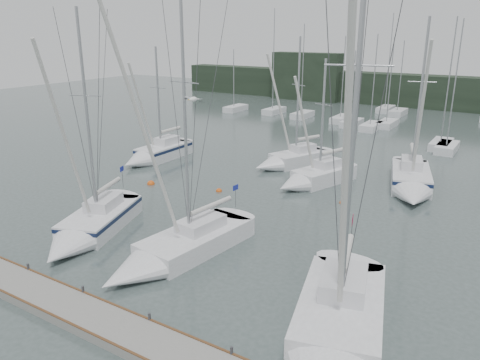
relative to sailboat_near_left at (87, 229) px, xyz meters
The scene contains 16 objects.
ground 7.13m from the sailboat_near_left, ahead, with size 160.00×160.00×0.00m, color #414F4C.
dock 9.02m from the sailboat_near_left, 38.24° to the right, with size 24.00×2.00×0.40m, color slate.
far_treeline 61.86m from the sailboat_near_left, 83.42° to the left, with size 90.00×4.00×5.00m, color black.
far_building_left 60.90m from the sailboat_near_left, 102.27° to the left, with size 12.00×3.00×8.00m, color black.
mast_forest 44.96m from the sailboat_near_left, 72.66° to the left, with size 55.22×27.28×14.84m.
sailboat_near_left is the anchor object (origin of this frame).
sailboat_near_center 6.00m from the sailboat_near_left, ahead, with size 4.01×10.09×15.72m.
sailboat_near_right 16.30m from the sailboat_near_left, ahead, with size 5.58×10.22×17.87m.
sailboat_mid_a 17.09m from the sailboat_near_left, 118.81° to the left, with size 2.64×8.08×11.12m.
sailboat_mid_b 19.99m from the sailboat_near_left, 80.80° to the left, with size 5.23×7.82×11.96m.
sailboat_mid_c 17.50m from the sailboat_near_left, 65.70° to the left, with size 4.62×7.52×10.43m.
sailboat_mid_d 23.42m from the sailboat_near_left, 52.68° to the left, with size 5.06×9.56×13.55m.
buoy_a 11.17m from the sailboat_near_left, 80.67° to the left, with size 0.46×0.46×0.46m, color #D65113.
buoy_b 17.30m from the sailboat_near_left, 51.58° to the left, with size 0.55×0.55×0.55m, color #D65113.
buoy_c 10.30m from the sailboat_near_left, 111.47° to the left, with size 0.60×0.60×0.60m, color #D65113.
seagull 12.63m from the sailboat_near_left, ahead, with size 1.01×0.49×0.20m.
Camera 1 is at (13.84, -16.05, 11.70)m, focal length 35.00 mm.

